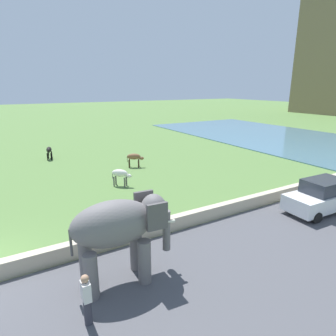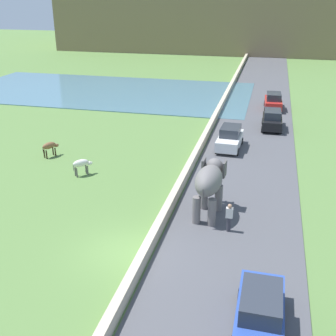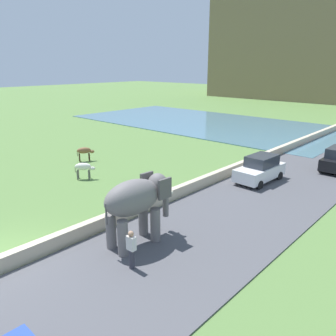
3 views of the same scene
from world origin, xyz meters
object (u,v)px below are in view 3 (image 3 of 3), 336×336
Objects in this scene: cow_white at (84,167)px; person_beside_elephant at (131,249)px; elephant at (137,200)px; car_white at (260,169)px; cow_brown at (85,151)px.

person_beside_elephant is at bearing -25.51° from cow_white.
elephant reaches higher than cow_white.
elephant is at bearing -20.78° from cow_white.
car_white is at bearing 90.07° from elephant.
cow_white is (-9.18, -7.61, -0.06)m from car_white.
car_white is 3.33× the size of cow_white.
elephant is 9.91m from cow_white.
car_white is (-0.01, 11.10, -1.14)m from elephant.
cow_white is at bearing 159.22° from elephant.
cow_brown is at bearing 151.78° from person_beside_elephant.
cow_white and cow_brown have the same top height.
cow_brown is at bearing -159.13° from car_white.
elephant reaches higher than cow_brown.
cow_brown is (-14.28, 7.66, -0.04)m from person_beside_elephant.
elephant is at bearing -89.93° from car_white.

